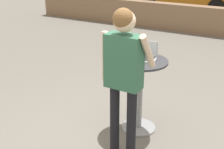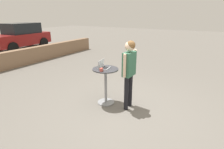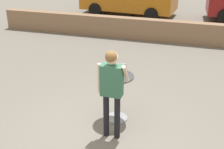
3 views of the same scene
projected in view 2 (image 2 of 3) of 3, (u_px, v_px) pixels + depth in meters
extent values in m
plane|color=slate|center=(125.00, 110.00, 4.51)|extent=(50.00, 50.00, 0.00)
cylinder|color=gray|center=(106.00, 102.00, 4.86)|extent=(0.46, 0.46, 0.03)
cylinder|color=gray|center=(106.00, 86.00, 4.70)|extent=(0.07, 0.07, 0.94)
cylinder|color=#333338|center=(105.00, 69.00, 4.54)|extent=(0.68, 0.68, 0.02)
cube|color=#B7BABF|center=(105.00, 68.00, 4.55)|extent=(0.37, 0.25, 0.02)
cube|color=black|center=(105.00, 68.00, 4.54)|extent=(0.32, 0.20, 0.00)
cube|color=#B7BABF|center=(101.00, 64.00, 4.55)|extent=(0.34, 0.08, 0.21)
cube|color=white|center=(101.00, 64.00, 4.55)|extent=(0.31, 0.06, 0.18)
cylinder|color=#C14C42|center=(101.00, 70.00, 4.31)|extent=(0.09, 0.09, 0.08)
torus|color=#C14C42|center=(102.00, 69.00, 4.36)|extent=(0.04, 0.01, 0.04)
cylinder|color=black|center=(126.00, 93.00, 4.39)|extent=(0.11, 0.11, 0.89)
cylinder|color=black|center=(130.00, 90.00, 4.56)|extent=(0.11, 0.11, 0.89)
cube|color=#33664C|center=(129.00, 64.00, 4.23)|extent=(0.40, 0.21, 0.59)
sphere|color=beige|center=(130.00, 46.00, 4.09)|extent=(0.23, 0.23, 0.23)
sphere|color=brown|center=(131.00, 45.00, 4.06)|extent=(0.21, 0.21, 0.21)
cylinder|color=beige|center=(125.00, 66.00, 4.04)|extent=(0.07, 0.07, 0.56)
cylinder|color=beige|center=(131.00, 57.00, 4.41)|extent=(0.08, 0.33, 0.43)
cube|color=maroon|center=(21.00, 39.00, 12.06)|extent=(4.03, 1.91, 0.74)
cube|color=black|center=(22.00, 28.00, 11.99)|extent=(2.26, 1.59, 0.69)
cylinder|color=black|center=(13.00, 48.00, 10.81)|extent=(0.72, 0.27, 0.70)
cylinder|color=black|center=(43.00, 42.00, 12.86)|extent=(0.72, 0.27, 0.70)
cylinder|color=black|center=(29.00, 41.00, 13.52)|extent=(0.72, 0.27, 0.70)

